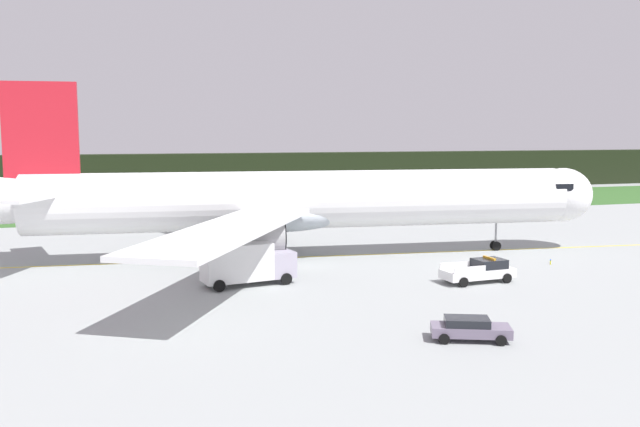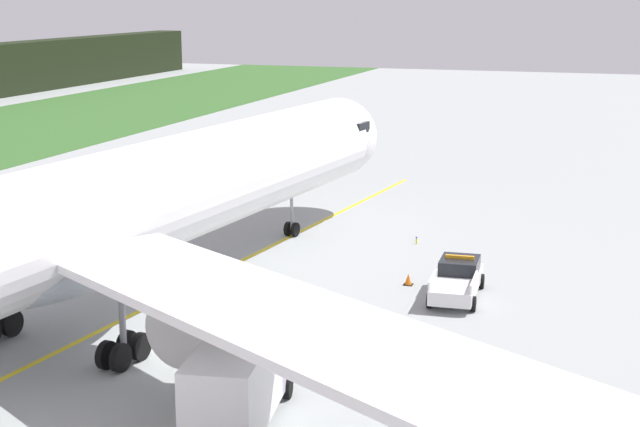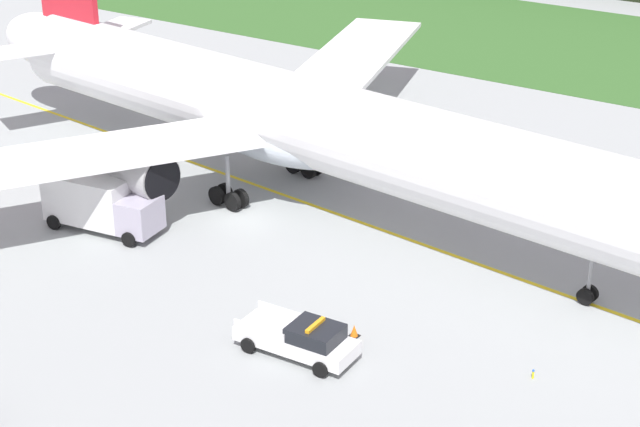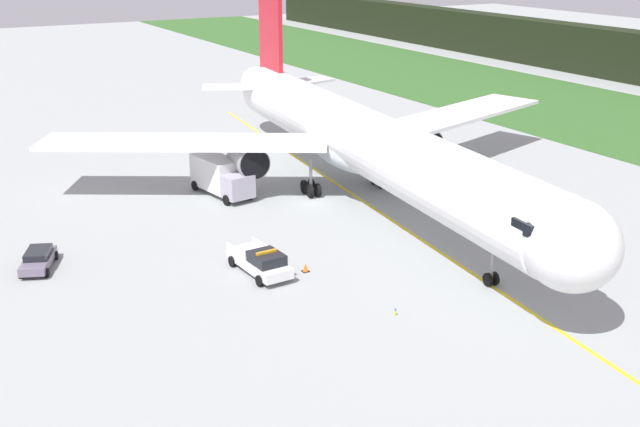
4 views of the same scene
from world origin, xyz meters
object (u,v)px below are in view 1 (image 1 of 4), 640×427
object	(u,v)px
ops_pickup_truck	(480,271)
staff_car	(470,328)
catering_truck	(246,263)
airliner	(300,201)
apron_cone	(474,270)

from	to	relation	value
ops_pickup_truck	staff_car	world-z (taller)	ops_pickup_truck
catering_truck	staff_car	world-z (taller)	catering_truck
staff_car	airliner	bearing A→B (deg)	94.39
ops_pickup_truck	apron_cone	world-z (taller)	ops_pickup_truck
ops_pickup_truck	catering_truck	bearing A→B (deg)	165.79
ops_pickup_truck	airliner	bearing A→B (deg)	125.94
ops_pickup_truck	catering_truck	xyz separation A→B (m)	(-17.63, 4.46, 0.84)
ops_pickup_truck	staff_car	bearing A→B (deg)	-123.04
staff_car	apron_cone	world-z (taller)	staff_car
catering_truck	ops_pickup_truck	bearing A→B (deg)	-14.21
airliner	catering_truck	distance (m)	12.81
ops_pickup_truck	staff_car	xyz separation A→B (m)	(-8.42, -12.95, -0.20)
catering_truck	apron_cone	world-z (taller)	catering_truck
staff_car	apron_cone	xyz separation A→B (m)	(9.56, 15.77, -0.40)
staff_car	ops_pickup_truck	bearing A→B (deg)	56.96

